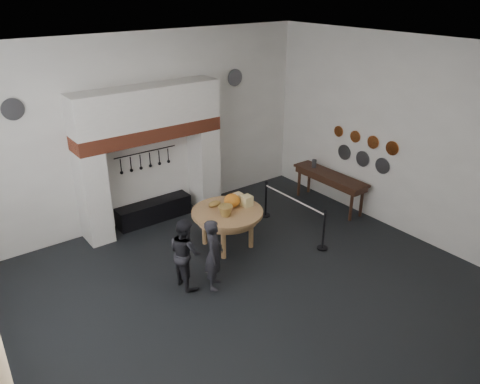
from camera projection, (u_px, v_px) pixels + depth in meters
floor at (244, 292)px, 9.06m from camera, size 9.00×8.00×0.02m
ceiling at (245, 52)px, 7.19m from camera, size 9.00×8.00×0.02m
wall_back at (142, 131)px, 11.04m from camera, size 9.00×0.02×4.50m
wall_front at (461, 301)px, 5.21m from camera, size 9.00×0.02×4.50m
wall_right at (402, 138)px, 10.58m from camera, size 0.02×8.00×4.50m
chimney_pier_left at (93, 197)px, 10.47m from camera, size 0.55×0.70×2.15m
chimney_pier_right at (204, 168)px, 12.08m from camera, size 0.55×0.70×2.15m
hearth_brick_band at (149, 132)px, 10.76m from camera, size 3.50×0.72×0.32m
chimney_hood at (146, 106)px, 10.51m from camera, size 3.50×0.70×0.90m
iron_range at (154, 211)px, 11.67m from camera, size 1.90×0.45×0.50m
utensil_rail at (145, 152)px, 11.19m from camera, size 1.60×0.02×0.02m
work_table at (227, 212)px, 10.30m from camera, size 1.64×1.64×0.07m
pumpkin at (232, 201)px, 10.40m from camera, size 0.36×0.36×0.31m
cheese_block_big at (247, 201)px, 10.47m from camera, size 0.22×0.22×0.24m
cheese_block_small at (238, 197)px, 10.69m from camera, size 0.18×0.18×0.20m
wicker_basket at (226, 211)px, 10.05m from camera, size 0.33×0.33×0.22m
bread_loaf at (215, 204)px, 10.46m from camera, size 0.31×0.18×0.13m
visitor_near at (214, 254)px, 8.93m from camera, size 0.61×0.63×1.46m
visitor_far at (185, 253)px, 9.01m from camera, size 0.55×0.70×1.43m
side_table at (330, 175)px, 12.17m from camera, size 0.55×2.20×0.06m
pewter_jug at (314, 164)px, 12.54m from camera, size 0.12×0.12×0.22m
copper_pan_a at (392, 148)px, 10.83m from camera, size 0.03×0.34×0.34m
copper_pan_b at (373, 142)px, 11.23m from camera, size 0.03×0.32×0.32m
copper_pan_c at (355, 137)px, 11.63m from camera, size 0.03×0.30×0.30m
copper_pan_d at (339, 131)px, 12.03m from camera, size 0.03×0.28×0.28m
pewter_plate_left at (382, 166)px, 11.18m from camera, size 0.03×0.40×0.40m
pewter_plate_mid at (363, 159)px, 11.62m from camera, size 0.03×0.40×0.40m
pewter_plate_right at (344, 152)px, 12.06m from camera, size 0.03×0.40×0.40m
pewter_plate_back_left at (13, 109)px, 9.15m from camera, size 0.44×0.03×0.44m
pewter_plate_back_right at (235, 78)px, 12.09m from camera, size 0.44×0.03×0.44m
barrier_post_near at (324, 231)px, 10.33m from camera, size 0.05×0.05×0.90m
barrier_post_far at (266, 200)px, 11.78m from camera, size 0.05×0.05×0.90m
barrier_rope at (294, 199)px, 10.89m from camera, size 0.04×2.00×0.04m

